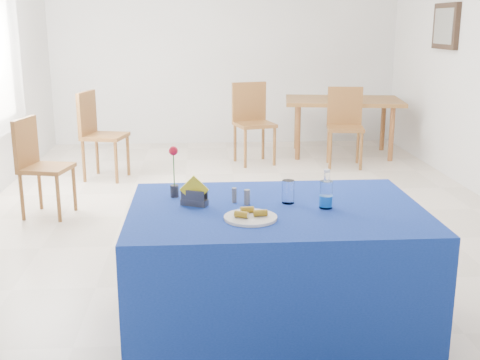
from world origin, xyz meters
name	(u,v)px	position (x,y,z in m)	size (l,w,h in m)	color
floor	(242,214)	(0.00, 0.00, 0.00)	(7.00, 7.00, 0.00)	beige
room_shell	(243,21)	(0.00, 0.00, 1.75)	(7.00, 7.00, 7.00)	silver
picture_frame	(446,26)	(2.47, 1.60, 1.70)	(0.06, 0.64, 0.52)	black
picture_art	(444,26)	(2.44, 1.60, 1.70)	(0.02, 0.52, 0.40)	#998C66
plate	(250,218)	(-0.14, -2.44, 0.77)	(0.27, 0.27, 0.01)	silver
drinking_glass	(288,192)	(0.09, -2.17, 0.82)	(0.07, 0.07, 0.13)	white
salt_shaker	(247,197)	(-0.14, -2.19, 0.80)	(0.03, 0.03, 0.09)	slate
pepper_shaker	(234,195)	(-0.20, -2.14, 0.80)	(0.03, 0.03, 0.09)	slate
blue_table	(275,271)	(0.02, -2.24, 0.38)	(1.60, 1.10, 0.76)	navy
water_bottle	(326,195)	(0.29, -2.28, 0.83)	(0.07, 0.07, 0.21)	white
napkin_holder	(194,197)	(-0.43, -2.18, 0.81)	(0.16, 0.11, 0.17)	#3C3D42
rose_vase	(174,172)	(-0.54, -2.00, 0.91)	(0.05, 0.05, 0.30)	#29292E
oak_table	(343,105)	(1.53, 2.54, 0.68)	(1.64, 1.18, 0.76)	#97622B
chair_bg_left	(252,117)	(0.28, 2.18, 0.58)	(0.56, 0.56, 1.01)	brown
chair_bg_right	(345,121)	(1.42, 1.93, 0.56)	(0.49, 0.49, 0.97)	brown
chair_win_a	(37,160)	(-1.87, 0.10, 0.52)	(0.48, 0.48, 0.91)	brown
chair_win_b	(97,129)	(-1.54, 1.46, 0.58)	(0.54, 0.54, 1.00)	brown
banana_pieces	(250,212)	(-0.14, -2.43, 0.79)	(0.18, 0.13, 0.03)	gold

